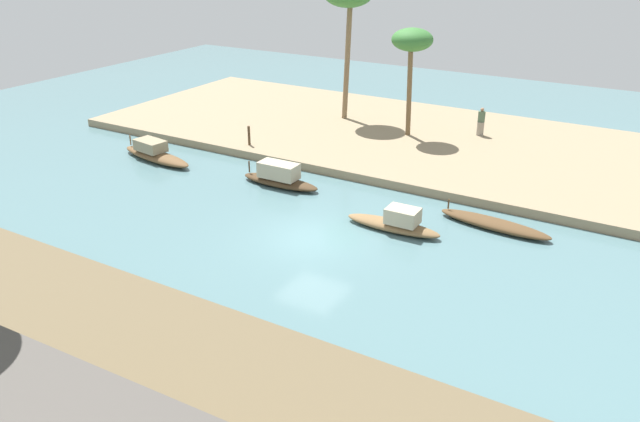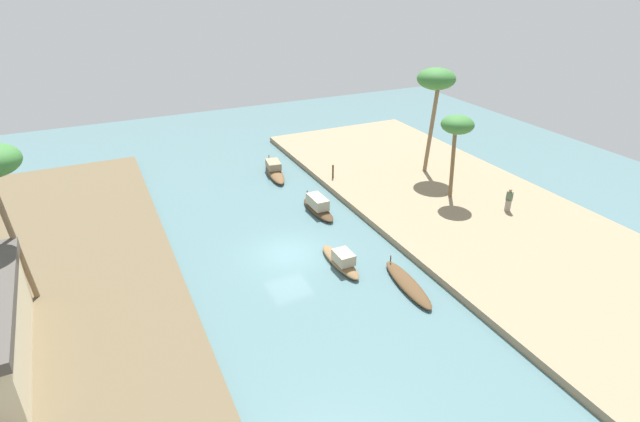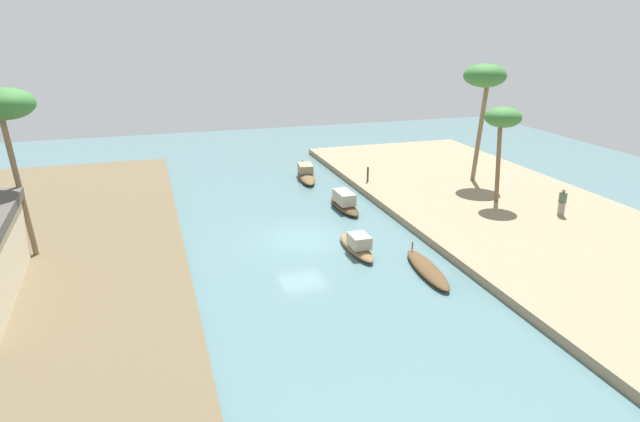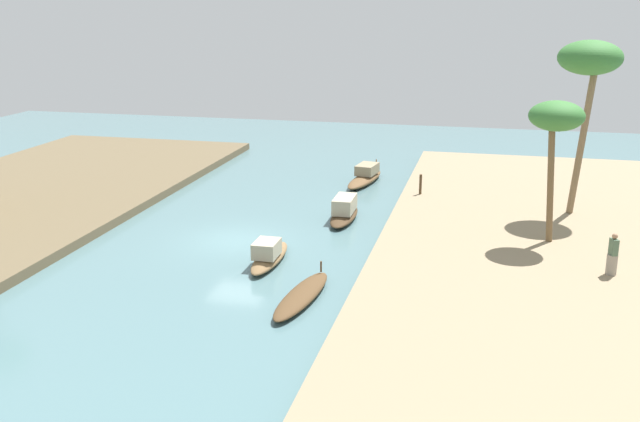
% 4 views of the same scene
% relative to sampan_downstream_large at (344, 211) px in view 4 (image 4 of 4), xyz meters
% --- Properties ---
extents(river_water, '(66.57, 66.57, 0.00)m').
position_rel_sampan_downstream_large_xyz_m(river_water, '(-4.24, 3.96, -0.43)').
color(river_water, slate).
rests_on(river_water, ground).
extents(riverbank_left, '(39.95, 14.19, 0.43)m').
position_rel_sampan_downstream_large_xyz_m(riverbank_left, '(-4.24, -9.35, -0.22)').
color(riverbank_left, '#937F60').
rests_on(riverbank_left, ground).
extents(sampan_downstream_large, '(4.06, 1.17, 1.13)m').
position_rel_sampan_downstream_large_xyz_m(sampan_downstream_large, '(0.00, 0.00, 0.00)').
color(sampan_downstream_large, '#47331E').
rests_on(sampan_downstream_large, river_water).
extents(sampan_with_red_awning, '(4.77, 1.48, 0.76)m').
position_rel_sampan_downstream_large_xyz_m(sampan_with_red_awning, '(-10.12, -0.54, -0.24)').
color(sampan_with_red_awning, brown).
rests_on(sampan_with_red_awning, river_water).
extents(sampan_near_left_bank, '(4.03, 1.02, 1.04)m').
position_rel_sampan_downstream_large_xyz_m(sampan_near_left_bank, '(-6.77, 1.71, -0.07)').
color(sampan_near_left_bank, brown).
rests_on(sampan_near_left_bank, river_water).
extents(sampan_midstream, '(5.08, 1.85, 1.04)m').
position_rel_sampan_downstream_large_xyz_m(sampan_midstream, '(7.65, 0.32, -0.06)').
color(sampan_midstream, brown).
rests_on(sampan_midstream, river_water).
extents(person_on_near_bank, '(0.49, 0.49, 1.59)m').
position_rel_sampan_downstream_large_xyz_m(person_on_near_bank, '(-6.05, -11.32, 0.63)').
color(person_on_near_bank, gray).
rests_on(person_on_near_bank, riverbank_left).
extents(mooring_post, '(0.14, 0.14, 1.05)m').
position_rel_sampan_downstream_large_xyz_m(mooring_post, '(4.13, -3.22, 0.52)').
color(mooring_post, '#4C3823').
rests_on(mooring_post, riverbank_left).
extents(palm_tree_left_near, '(2.23, 2.23, 5.92)m').
position_rel_sampan_downstream_large_xyz_m(palm_tree_left_near, '(-2.50, -9.20, 5.15)').
color(palm_tree_left_near, brown).
rests_on(palm_tree_left_near, riverbank_left).
extents(palm_tree_left_far, '(2.87, 2.87, 8.10)m').
position_rel_sampan_downstream_large_xyz_m(palm_tree_left_far, '(2.28, -10.80, 7.11)').
color(palm_tree_left_far, '#7F6647').
rests_on(palm_tree_left_far, riverbank_left).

